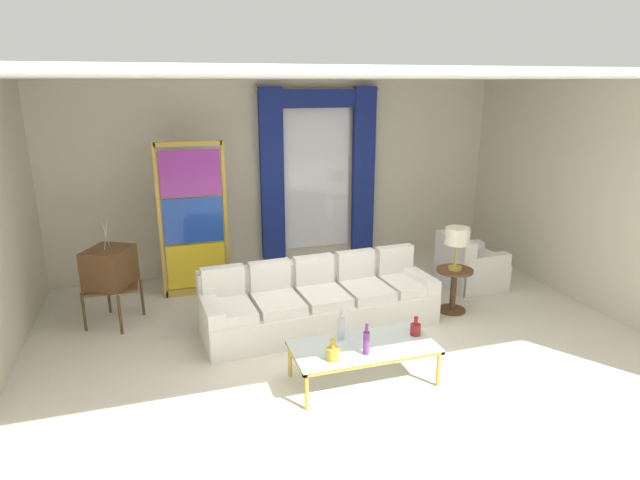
{
  "coord_description": "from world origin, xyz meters",
  "views": [
    {
      "loc": [
        -1.96,
        -5.25,
        2.97
      ],
      "look_at": [
        -0.04,
        0.9,
        1.05
      ],
      "focal_mm": 29.91,
      "sensor_mm": 36.0,
      "label": 1
    }
  ],
  "objects_px": {
    "bottle_amber_squat": "(341,327)",
    "couch_white_long": "(318,302)",
    "coffee_table": "(363,348)",
    "bottle_blue_decanter": "(333,353)",
    "bottle_crystal_tall": "(416,328)",
    "bottle_ruby_flask": "(366,342)",
    "round_side_table": "(454,286)",
    "table_lamp_brass": "(457,238)",
    "vintage_tv": "(110,269)",
    "armchair_white": "(468,268)",
    "stained_glass_divider": "(194,224)",
    "peacock_figurine": "(232,286)"
  },
  "relations": [
    {
      "from": "peacock_figurine",
      "to": "couch_white_long",
      "type": "bearing_deg",
      "value": -49.79
    },
    {
      "from": "bottle_ruby_flask",
      "to": "table_lamp_brass",
      "type": "xyz_separation_m",
      "value": [
        1.85,
        1.45,
        0.48
      ]
    },
    {
      "from": "stained_glass_divider",
      "to": "peacock_figurine",
      "type": "xyz_separation_m",
      "value": [
        0.44,
        -0.38,
        -0.84
      ]
    },
    {
      "from": "bottle_blue_decanter",
      "to": "vintage_tv",
      "type": "distance_m",
      "value": 3.23
    },
    {
      "from": "round_side_table",
      "to": "table_lamp_brass",
      "type": "relative_size",
      "value": 1.04
    },
    {
      "from": "couch_white_long",
      "to": "bottle_blue_decanter",
      "type": "xyz_separation_m",
      "value": [
        -0.36,
        -1.62,
        0.18
      ]
    },
    {
      "from": "coffee_table",
      "to": "stained_glass_divider",
      "type": "relative_size",
      "value": 0.66
    },
    {
      "from": "bottle_crystal_tall",
      "to": "vintage_tv",
      "type": "relative_size",
      "value": 0.16
    },
    {
      "from": "couch_white_long",
      "to": "stained_glass_divider",
      "type": "distance_m",
      "value": 2.15
    },
    {
      "from": "bottle_amber_squat",
      "to": "bottle_ruby_flask",
      "type": "height_order",
      "value": "bottle_amber_squat"
    },
    {
      "from": "coffee_table",
      "to": "bottle_crystal_tall",
      "type": "bearing_deg",
      "value": 4.88
    },
    {
      "from": "round_side_table",
      "to": "bottle_ruby_flask",
      "type": "bearing_deg",
      "value": -141.88
    },
    {
      "from": "stained_glass_divider",
      "to": "peacock_figurine",
      "type": "relative_size",
      "value": 3.67
    },
    {
      "from": "bottle_blue_decanter",
      "to": "bottle_amber_squat",
      "type": "relative_size",
      "value": 0.68
    },
    {
      "from": "bottle_crystal_tall",
      "to": "armchair_white",
      "type": "xyz_separation_m",
      "value": [
        1.9,
        1.97,
        -0.2
      ]
    },
    {
      "from": "armchair_white",
      "to": "stained_glass_divider",
      "type": "xyz_separation_m",
      "value": [
        -3.92,
        0.89,
        0.77
      ]
    },
    {
      "from": "bottle_crystal_tall",
      "to": "stained_glass_divider",
      "type": "bearing_deg",
      "value": 125.23
    },
    {
      "from": "bottle_ruby_flask",
      "to": "bottle_amber_squat",
      "type": "bearing_deg",
      "value": 108.43
    },
    {
      "from": "bottle_crystal_tall",
      "to": "table_lamp_brass",
      "type": "relative_size",
      "value": 0.38
    },
    {
      "from": "coffee_table",
      "to": "vintage_tv",
      "type": "xyz_separation_m",
      "value": [
        -2.51,
        2.24,
        0.35
      ]
    },
    {
      "from": "vintage_tv",
      "to": "stained_glass_divider",
      "type": "height_order",
      "value": "stained_glass_divider"
    },
    {
      "from": "vintage_tv",
      "to": "table_lamp_brass",
      "type": "xyz_separation_m",
      "value": [
        4.31,
        -0.97,
        0.3
      ]
    },
    {
      "from": "bottle_blue_decanter",
      "to": "bottle_crystal_tall",
      "type": "height_order",
      "value": "bottle_blue_decanter"
    },
    {
      "from": "stained_glass_divider",
      "to": "bottle_ruby_flask",
      "type": "bearing_deg",
      "value": -66.15
    },
    {
      "from": "bottle_ruby_flask",
      "to": "vintage_tv",
      "type": "distance_m",
      "value": 3.46
    },
    {
      "from": "bottle_blue_decanter",
      "to": "bottle_crystal_tall",
      "type": "relative_size",
      "value": 1.05
    },
    {
      "from": "bottle_blue_decanter",
      "to": "bottle_crystal_tall",
      "type": "xyz_separation_m",
      "value": [
        1.0,
        0.24,
        -0.0
      ]
    },
    {
      "from": "bottle_blue_decanter",
      "to": "peacock_figurine",
      "type": "height_order",
      "value": "bottle_blue_decanter"
    },
    {
      "from": "coffee_table",
      "to": "bottle_blue_decanter",
      "type": "relative_size",
      "value": 6.53
    },
    {
      "from": "bottle_ruby_flask",
      "to": "armchair_white",
      "type": "distance_m",
      "value": 3.38
    },
    {
      "from": "bottle_ruby_flask",
      "to": "stained_glass_divider",
      "type": "height_order",
      "value": "stained_glass_divider"
    },
    {
      "from": "bottle_amber_squat",
      "to": "couch_white_long",
      "type": "bearing_deg",
      "value": 83.68
    },
    {
      "from": "round_side_table",
      "to": "bottle_blue_decanter",
      "type": "bearing_deg",
      "value": -146.42
    },
    {
      "from": "bottle_blue_decanter",
      "to": "coffee_table",
      "type": "bearing_deg",
      "value": 25.19
    },
    {
      "from": "bottle_ruby_flask",
      "to": "bottle_crystal_tall",
      "type": "bearing_deg",
      "value": 19.33
    },
    {
      "from": "bottle_blue_decanter",
      "to": "vintage_tv",
      "type": "bearing_deg",
      "value": 131.05
    },
    {
      "from": "bottle_ruby_flask",
      "to": "peacock_figurine",
      "type": "xyz_separation_m",
      "value": [
        -0.92,
        2.71,
        -0.32
      ]
    },
    {
      "from": "coffee_table",
      "to": "round_side_table",
      "type": "bearing_deg",
      "value": 35.22
    },
    {
      "from": "vintage_tv",
      "to": "table_lamp_brass",
      "type": "relative_size",
      "value": 2.36
    },
    {
      "from": "bottle_crystal_tall",
      "to": "peacock_figurine",
      "type": "relative_size",
      "value": 0.36
    },
    {
      "from": "bottle_amber_squat",
      "to": "vintage_tv",
      "type": "distance_m",
      "value": 3.11
    },
    {
      "from": "round_side_table",
      "to": "bottle_amber_squat",
      "type": "bearing_deg",
      "value": -151.5
    },
    {
      "from": "bottle_ruby_flask",
      "to": "round_side_table",
      "type": "bearing_deg",
      "value": 38.12
    },
    {
      "from": "couch_white_long",
      "to": "armchair_white",
      "type": "relative_size",
      "value": 3.53
    },
    {
      "from": "peacock_figurine",
      "to": "armchair_white",
      "type": "bearing_deg",
      "value": -8.36
    },
    {
      "from": "couch_white_long",
      "to": "coffee_table",
      "type": "height_order",
      "value": "couch_white_long"
    },
    {
      "from": "table_lamp_brass",
      "to": "bottle_ruby_flask",
      "type": "bearing_deg",
      "value": -141.88
    },
    {
      "from": "bottle_crystal_tall",
      "to": "bottle_amber_squat",
      "type": "xyz_separation_m",
      "value": [
        -0.78,
        0.15,
        0.06
      ]
    },
    {
      "from": "bottle_amber_squat",
      "to": "bottle_blue_decanter",
      "type": "bearing_deg",
      "value": -119.91
    },
    {
      "from": "armchair_white",
      "to": "bottle_crystal_tall",
      "type": "bearing_deg",
      "value": -133.94
    }
  ]
}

